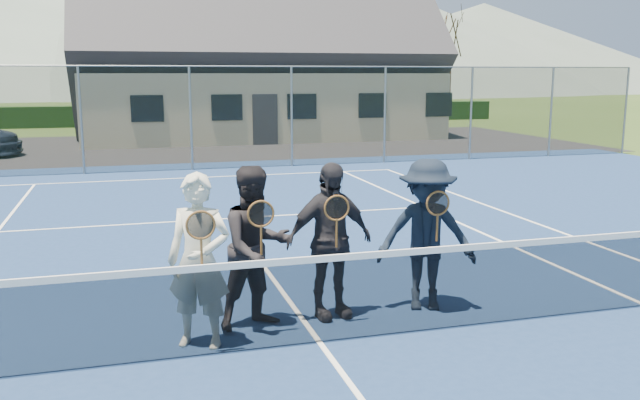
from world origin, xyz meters
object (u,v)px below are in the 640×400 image
object	(u,v)px
player_b	(257,248)
player_d	(427,235)
player_a	(199,261)
tennis_net	(320,296)
player_c	(329,241)
clubhouse	(257,46)

from	to	relation	value
player_b	player_d	world-z (taller)	same
player_d	player_a	bearing A→B (deg)	-171.66
tennis_net	player_b	bearing A→B (deg)	128.19
player_a	player_c	distance (m)	1.58
player_a	player_d	distance (m)	2.72
player_b	player_c	size ratio (longest dim) A/B	1.00
player_a	player_d	bearing A→B (deg)	8.34
player_a	player_c	bearing A→B (deg)	16.48
clubhouse	player_b	xyz separation A→B (m)	(-4.53, -23.33, -3.07)
tennis_net	player_c	size ratio (longest dim) A/B	6.49
player_d	player_b	bearing A→B (deg)	-179.23
player_a	tennis_net	bearing A→B (deg)	-14.18
tennis_net	player_a	distance (m)	1.28
clubhouse	player_b	world-z (taller)	clubhouse
clubhouse	player_c	world-z (taller)	clubhouse
player_a	player_b	xyz separation A→B (m)	(0.66, 0.37, -0.00)
tennis_net	player_d	bearing A→B (deg)	24.75
clubhouse	player_d	size ratio (longest dim) A/B	8.67
player_d	clubhouse	bearing A→B (deg)	83.90
tennis_net	player_d	distance (m)	1.70
clubhouse	player_b	size ratio (longest dim) A/B	8.67
tennis_net	player_b	distance (m)	0.93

